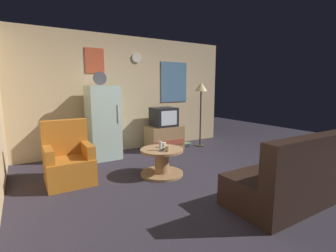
{
  "coord_description": "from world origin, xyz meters",
  "views": [
    {
      "loc": [
        -2.21,
        -2.99,
        1.48
      ],
      "look_at": [
        0.13,
        0.9,
        0.75
      ],
      "focal_mm": 26.22,
      "sensor_mm": 36.0,
      "label": 1
    }
  ],
  "objects_px": {
    "wine_glass": "(160,146)",
    "armchair": "(68,161)",
    "couch": "(294,179)",
    "book_stack": "(186,144)",
    "mug_ceramic_white": "(164,145)",
    "fridge": "(103,122)",
    "mug_ceramic_tan": "(167,149)",
    "standing_lamp": "(201,92)",
    "remote_control": "(164,149)",
    "tv_stand": "(164,137)",
    "crt_tv": "(164,117)",
    "coffee_table": "(162,162)"
  },
  "relations": [
    {
      "from": "book_stack",
      "to": "tv_stand",
      "type": "bearing_deg",
      "value": 172.91
    },
    {
      "from": "mug_ceramic_white",
      "to": "mug_ceramic_tan",
      "type": "bearing_deg",
      "value": -106.6
    },
    {
      "from": "wine_glass",
      "to": "fridge",
      "type": "bearing_deg",
      "value": 107.12
    },
    {
      "from": "crt_tv",
      "to": "standing_lamp",
      "type": "relative_size",
      "value": 0.34
    },
    {
      "from": "standing_lamp",
      "to": "remote_control",
      "type": "height_order",
      "value": "standing_lamp"
    },
    {
      "from": "coffee_table",
      "to": "mug_ceramic_tan",
      "type": "distance_m",
      "value": 0.32
    },
    {
      "from": "coffee_table",
      "to": "couch",
      "type": "xyz_separation_m",
      "value": [
        0.93,
        -1.75,
        0.09
      ]
    },
    {
      "from": "fridge",
      "to": "mug_ceramic_tan",
      "type": "bearing_deg",
      "value": -72.09
    },
    {
      "from": "mug_ceramic_tan",
      "to": "remote_control",
      "type": "height_order",
      "value": "mug_ceramic_tan"
    },
    {
      "from": "mug_ceramic_white",
      "to": "standing_lamp",
      "type": "bearing_deg",
      "value": 34.76
    },
    {
      "from": "standing_lamp",
      "to": "armchair",
      "type": "distance_m",
      "value": 3.5
    },
    {
      "from": "tv_stand",
      "to": "mug_ceramic_tan",
      "type": "height_order",
      "value": "tv_stand"
    },
    {
      "from": "coffee_table",
      "to": "mug_ceramic_white",
      "type": "bearing_deg",
      "value": 41.03
    },
    {
      "from": "tv_stand",
      "to": "remote_control",
      "type": "xyz_separation_m",
      "value": [
        -0.91,
        -1.56,
        0.18
      ]
    },
    {
      "from": "remote_control",
      "to": "couch",
      "type": "distance_m",
      "value": 1.93
    },
    {
      "from": "fridge",
      "to": "coffee_table",
      "type": "relative_size",
      "value": 2.46
    },
    {
      "from": "mug_ceramic_white",
      "to": "remote_control",
      "type": "height_order",
      "value": "mug_ceramic_white"
    },
    {
      "from": "wine_glass",
      "to": "armchair",
      "type": "height_order",
      "value": "armchair"
    },
    {
      "from": "crt_tv",
      "to": "coffee_table",
      "type": "relative_size",
      "value": 0.75
    },
    {
      "from": "wine_glass",
      "to": "mug_ceramic_white",
      "type": "relative_size",
      "value": 1.67
    },
    {
      "from": "coffee_table",
      "to": "mug_ceramic_white",
      "type": "relative_size",
      "value": 8.0
    },
    {
      "from": "mug_ceramic_white",
      "to": "wine_glass",
      "type": "bearing_deg",
      "value": -136.7
    },
    {
      "from": "couch",
      "to": "book_stack",
      "type": "relative_size",
      "value": 8.11
    },
    {
      "from": "tv_stand",
      "to": "crt_tv",
      "type": "height_order",
      "value": "crt_tv"
    },
    {
      "from": "crt_tv",
      "to": "armchair",
      "type": "distance_m",
      "value": 2.56
    },
    {
      "from": "fridge",
      "to": "remote_control",
      "type": "height_order",
      "value": "fridge"
    },
    {
      "from": "wine_glass",
      "to": "book_stack",
      "type": "xyz_separation_m",
      "value": [
        1.57,
        1.49,
        -0.47
      ]
    },
    {
      "from": "fridge",
      "to": "couch",
      "type": "relative_size",
      "value": 1.04
    },
    {
      "from": "standing_lamp",
      "to": "armchair",
      "type": "relative_size",
      "value": 1.66
    },
    {
      "from": "coffee_table",
      "to": "mug_ceramic_tan",
      "type": "height_order",
      "value": "mug_ceramic_tan"
    },
    {
      "from": "mug_ceramic_tan",
      "to": "book_stack",
      "type": "bearing_deg",
      "value": 46.72
    },
    {
      "from": "book_stack",
      "to": "wine_glass",
      "type": "bearing_deg",
      "value": -136.61
    },
    {
      "from": "standing_lamp",
      "to": "remote_control",
      "type": "bearing_deg",
      "value": -143.49
    },
    {
      "from": "coffee_table",
      "to": "book_stack",
      "type": "height_order",
      "value": "coffee_table"
    },
    {
      "from": "crt_tv",
      "to": "book_stack",
      "type": "height_order",
      "value": "crt_tv"
    },
    {
      "from": "mug_ceramic_tan",
      "to": "remote_control",
      "type": "relative_size",
      "value": 0.6
    },
    {
      "from": "coffee_table",
      "to": "wine_glass",
      "type": "bearing_deg",
      "value": -134.3
    },
    {
      "from": "mug_ceramic_white",
      "to": "couch",
      "type": "relative_size",
      "value": 0.05
    },
    {
      "from": "fridge",
      "to": "standing_lamp",
      "type": "xyz_separation_m",
      "value": [
        2.39,
        -0.2,
        0.6
      ]
    },
    {
      "from": "tv_stand",
      "to": "crt_tv",
      "type": "xyz_separation_m",
      "value": [
        -0.02,
        -0.0,
        0.5
      ]
    },
    {
      "from": "fridge",
      "to": "mug_ceramic_white",
      "type": "relative_size",
      "value": 19.67
    },
    {
      "from": "standing_lamp",
      "to": "remote_control",
      "type": "xyz_separation_m",
      "value": [
        -1.84,
        -1.36,
        -0.9
      ]
    },
    {
      "from": "armchair",
      "to": "book_stack",
      "type": "distance_m",
      "value": 3.08
    },
    {
      "from": "mug_ceramic_tan",
      "to": "armchair",
      "type": "bearing_deg",
      "value": 154.86
    },
    {
      "from": "standing_lamp",
      "to": "wine_glass",
      "type": "distance_m",
      "value": 2.49
    },
    {
      "from": "standing_lamp",
      "to": "wine_glass",
      "type": "relative_size",
      "value": 10.6
    },
    {
      "from": "crt_tv",
      "to": "armchair",
      "type": "bearing_deg",
      "value": -156.18
    },
    {
      "from": "mug_ceramic_tan",
      "to": "book_stack",
      "type": "distance_m",
      "value": 2.25
    },
    {
      "from": "tv_stand",
      "to": "couch",
      "type": "relative_size",
      "value": 0.49
    },
    {
      "from": "coffee_table",
      "to": "wine_glass",
      "type": "height_order",
      "value": "wine_glass"
    }
  ]
}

